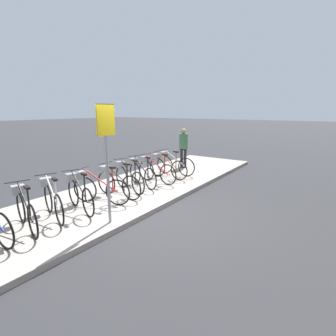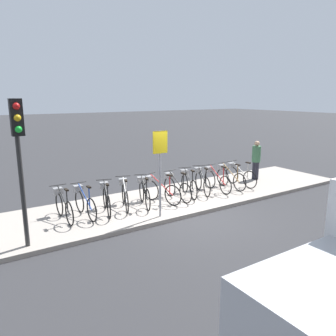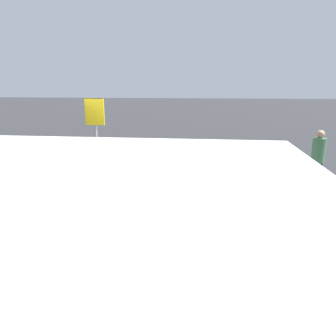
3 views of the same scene
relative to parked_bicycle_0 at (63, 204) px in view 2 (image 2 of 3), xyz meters
name	(u,v)px [view 2 (image 2 of 3)]	position (x,y,z in m)	size (l,w,h in m)	color
ground_plane	(194,217)	(3.28, -1.55, -0.55)	(120.00, 120.00, 0.00)	#2D2D30
sidewalk	(166,201)	(3.28, -0.04, -0.49)	(14.35, 3.01, 0.12)	#9E9389
parked_bicycle_0	(63,204)	(0.00, 0.00, 0.00)	(0.46, 1.56, 0.96)	black
parked_bicycle_1	(84,201)	(0.57, -0.05, 0.00)	(0.46, 1.56, 0.96)	black
parked_bicycle_2	(106,198)	(1.20, -0.11, 0.00)	(0.56, 1.51, 0.96)	black
parked_bicycle_3	(125,194)	(1.84, -0.01, 0.00)	(0.64, 1.48, 0.96)	black
parked_bicycle_4	(144,192)	(2.43, -0.13, 0.00)	(0.60, 1.50, 0.96)	black
parked_bicycle_5	(159,189)	(2.97, -0.16, 0.00)	(0.62, 1.49, 0.96)	black
parked_bicycle_6	(176,186)	(3.60, -0.15, 0.00)	(0.46, 1.56, 0.96)	black
parked_bicycle_7	(188,183)	(4.18, -0.04, 0.00)	(0.60, 1.50, 0.96)	black
parked_bicycle_8	(202,180)	(4.78, -0.03, 0.00)	(0.66, 1.48, 0.96)	black
parked_bicycle_9	(216,179)	(5.33, -0.14, 0.00)	(0.46, 1.56, 0.96)	black
parked_bicycle_10	(229,176)	(5.99, -0.12, 0.00)	(0.46, 1.56, 0.96)	black
parked_bicycle_11	(239,174)	(6.53, -0.06, 0.00)	(0.46, 1.56, 0.96)	black
pedestrian	(256,159)	(7.77, 0.25, 0.38)	(0.34, 0.34, 1.56)	#23232D
traffic_light	(19,143)	(-1.14, -1.31, 1.92)	(0.24, 0.40, 3.25)	#2D2D2D
sign_post	(160,159)	(2.33, -1.25, 1.20)	(0.44, 0.07, 2.40)	#99999E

